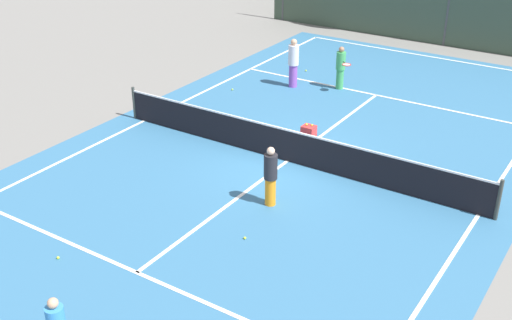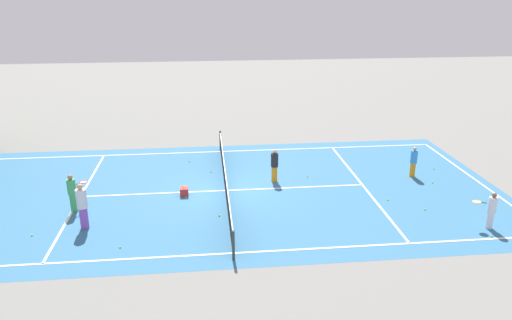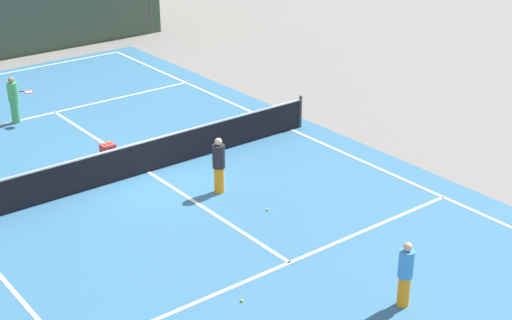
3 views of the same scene
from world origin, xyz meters
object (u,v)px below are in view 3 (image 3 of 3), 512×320
tennis_ball_3 (267,210)px  tennis_ball_9 (242,300)px  tennis_ball_5 (101,157)px  tennis_ball_2 (203,145)px  ball_crate (108,150)px  tennis_ball_6 (61,190)px  player_0 (14,99)px  player_3 (405,274)px  player_1 (219,165)px  tennis_ball_11 (224,124)px

tennis_ball_3 → tennis_ball_9: same height
tennis_ball_3 → tennis_ball_5: (-1.84, 5.83, 0.00)m
tennis_ball_2 → tennis_ball_3: same height
ball_crate → tennis_ball_3: bearing=-75.3°
tennis_ball_3 → tennis_ball_6: 5.83m
tennis_ball_2 → tennis_ball_6: 4.94m
player_0 → tennis_ball_9: size_ratio=24.44×
player_3 → tennis_ball_9: 3.48m
tennis_ball_3 → tennis_ball_5: size_ratio=1.00×
player_0 → tennis_ball_6: bearing=-100.8°
ball_crate → tennis_ball_2: size_ratio=6.45×
player_1 → tennis_ball_2: (1.49, 2.99, -0.79)m
tennis_ball_9 → ball_crate: bearing=80.3°
tennis_ball_9 → player_3: bearing=-39.9°
player_3 → tennis_ball_9: player_3 is taller
player_1 → tennis_ball_6: 4.47m
tennis_ball_2 → tennis_ball_5: 3.20m
tennis_ball_3 → player_0: bearing=104.4°
ball_crate → tennis_ball_11: 4.31m
tennis_ball_5 → tennis_ball_6: same height
player_0 → tennis_ball_5: player_0 is taller
tennis_ball_5 → tennis_ball_11: same height
player_0 → tennis_ball_3: bearing=-75.6°
player_0 → player_3: 15.61m
player_0 → ball_crate: 4.64m
tennis_ball_6 → tennis_ball_3: bearing=-49.4°
player_0 → tennis_ball_5: 4.67m
ball_crate → tennis_ball_3: (1.54, -5.90, -0.15)m
player_1 → ball_crate: 4.43m
tennis_ball_2 → tennis_ball_9: 8.66m
player_3 → tennis_ball_6: 10.12m
tennis_ball_2 → tennis_ball_5: size_ratio=1.00×
tennis_ball_9 → player_1: bearing=59.6°
ball_crate → tennis_ball_2: bearing=-24.6°
tennis_ball_3 → tennis_ball_11: 6.39m
tennis_ball_5 → tennis_ball_6: (-1.96, -1.41, 0.00)m
player_1 → tennis_ball_6: (-3.45, 2.74, -0.79)m
tennis_ball_3 → tennis_ball_6: bearing=130.6°
player_3 → tennis_ball_3: size_ratio=22.83×
tennis_ball_9 → tennis_ball_3: bearing=43.7°
tennis_ball_9 → tennis_ball_11: same height
tennis_ball_2 → tennis_ball_3: 4.81m
player_1 → tennis_ball_11: (3.11, 4.07, -0.79)m
ball_crate → tennis_ball_9: size_ratio=6.45×
ball_crate → tennis_ball_9: (-1.50, -8.81, -0.15)m
player_3 → tennis_ball_9: size_ratio=22.83×
tennis_ball_2 → tennis_ball_9: bearing=-118.9°
tennis_ball_2 → tennis_ball_11: 1.95m
tennis_ball_11 → ball_crate: bearing=178.1°
tennis_ball_2 → ball_crate: bearing=155.4°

